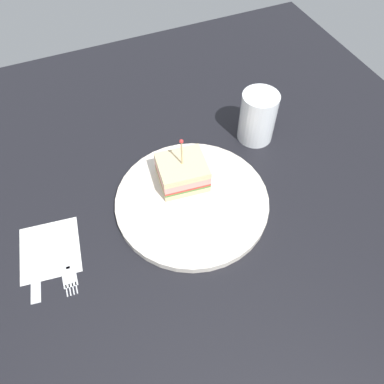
{
  "coord_description": "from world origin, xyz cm",
  "views": [
    {
      "loc": [
        -36.3,
        15.46,
        55.75
      ],
      "look_at": [
        0.0,
        0.0,
        3.34
      ],
      "focal_mm": 35.57,
      "sensor_mm": 36.0,
      "label": 1
    }
  ],
  "objects_px": {
    "sandwich_half_center": "(182,173)",
    "napkin": "(50,249)",
    "drink_glass": "(257,119)",
    "fork": "(68,266)",
    "plate": "(192,201)",
    "knife": "(35,272)"
  },
  "relations": [
    {
      "from": "drink_glass",
      "to": "fork",
      "type": "relative_size",
      "value": 0.78
    },
    {
      "from": "sandwich_half_center",
      "to": "drink_glass",
      "type": "xyz_separation_m",
      "value": [
        0.06,
        -0.19,
        0.01
      ]
    },
    {
      "from": "napkin",
      "to": "fork",
      "type": "relative_size",
      "value": 0.8
    },
    {
      "from": "drink_glass",
      "to": "fork",
      "type": "distance_m",
      "value": 0.44
    },
    {
      "from": "plate",
      "to": "fork",
      "type": "distance_m",
      "value": 0.23
    },
    {
      "from": "sandwich_half_center",
      "to": "knife",
      "type": "distance_m",
      "value": 0.29
    },
    {
      "from": "plate",
      "to": "knife",
      "type": "bearing_deg",
      "value": 95.34
    },
    {
      "from": "plate",
      "to": "napkin",
      "type": "bearing_deg",
      "value": 88.8
    },
    {
      "from": "drink_glass",
      "to": "fork",
      "type": "bearing_deg",
      "value": 108.93
    },
    {
      "from": "plate",
      "to": "drink_glass",
      "type": "xyz_separation_m",
      "value": [
        0.11,
        -0.18,
        0.04
      ]
    },
    {
      "from": "drink_glass",
      "to": "knife",
      "type": "xyz_separation_m",
      "value": [
        -0.13,
        0.47,
        -0.05
      ]
    },
    {
      "from": "sandwich_half_center",
      "to": "fork",
      "type": "height_order",
      "value": "sandwich_half_center"
    },
    {
      "from": "napkin",
      "to": "fork",
      "type": "distance_m",
      "value": 0.05
    },
    {
      "from": "plate",
      "to": "napkin",
      "type": "relative_size",
      "value": 2.55
    },
    {
      "from": "sandwich_half_center",
      "to": "napkin",
      "type": "relative_size",
      "value": 1.0
    },
    {
      "from": "sandwich_half_center",
      "to": "drink_glass",
      "type": "bearing_deg",
      "value": -71.6
    },
    {
      "from": "sandwich_half_center",
      "to": "fork",
      "type": "bearing_deg",
      "value": 109.36
    },
    {
      "from": "napkin",
      "to": "sandwich_half_center",
      "type": "bearing_deg",
      "value": -81.23
    },
    {
      "from": "sandwich_half_center",
      "to": "drink_glass",
      "type": "height_order",
      "value": "sandwich_half_center"
    },
    {
      "from": "plate",
      "to": "fork",
      "type": "relative_size",
      "value": 2.04
    },
    {
      "from": "plate",
      "to": "napkin",
      "type": "distance_m",
      "value": 0.25
    },
    {
      "from": "sandwich_half_center",
      "to": "knife",
      "type": "height_order",
      "value": "sandwich_half_center"
    }
  ]
}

